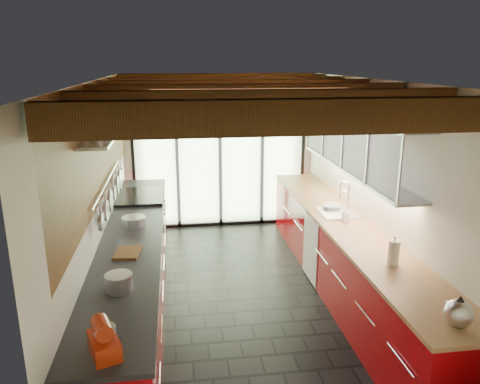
{
  "coord_description": "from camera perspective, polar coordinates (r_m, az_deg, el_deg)",
  "views": [
    {
      "loc": [
        -0.75,
        -5.06,
        2.82
      ],
      "look_at": [
        0.02,
        0.4,
        1.25
      ],
      "focal_mm": 35.0,
      "sensor_mm": 36.0,
      "label": 1
    }
  ],
  "objects": [
    {
      "name": "ceiling_beams",
      "position": [
        5.5,
        -0.14,
        12.16
      ],
      "size": [
        3.14,
        5.06,
        4.9
      ],
      "color": "#593316",
      "rests_on": "ground"
    },
    {
      "name": "left_counter",
      "position": [
        5.61,
        -12.77,
        -9.41
      ],
      "size": [
        0.68,
        5.0,
        0.92
      ],
      "color": "#A1060C",
      "rests_on": "ground"
    },
    {
      "name": "pot_small",
      "position": [
        5.68,
        -12.81,
        -3.48
      ],
      "size": [
        0.36,
        0.36,
        0.11
      ],
      "primitive_type": "cylinder",
      "rotation": [
        0.0,
        0.0,
        -0.36
      ],
      "color": "silver",
      "rests_on": "left_counter"
    },
    {
      "name": "stand_mixer",
      "position": [
        3.38,
        -16.23,
        -16.87
      ],
      "size": [
        0.26,
        0.34,
        0.27
      ],
      "color": "red",
      "rests_on": "left_counter"
    },
    {
      "name": "paper_towel",
      "position": [
        4.72,
        18.22,
        -7.09
      ],
      "size": [
        0.11,
        0.11,
        0.29
      ],
      "color": "white",
      "rests_on": "right_counter"
    },
    {
      "name": "kettle",
      "position": [
        3.9,
        25.11,
        -13.08
      ],
      "size": [
        0.23,
        0.27,
        0.25
      ],
      "color": "silver",
      "rests_on": "right_counter"
    },
    {
      "name": "soap_bottle",
      "position": [
        5.81,
        12.8,
        -2.7
      ],
      "size": [
        0.09,
        0.09,
        0.17
      ],
      "primitive_type": "imported",
      "rotation": [
        0.0,
        0.0,
        -0.13
      ],
      "color": "silver",
      "rests_on": "right_counter"
    },
    {
      "name": "room_shell",
      "position": [
        5.25,
        0.44,
        3.05
      ],
      "size": [
        5.5,
        5.5,
        5.5
      ],
      "color": "silver",
      "rests_on": "ground"
    },
    {
      "name": "range_stove",
      "position": [
        6.94,
        -11.88,
        -4.25
      ],
      "size": [
        0.66,
        0.9,
        0.97
      ],
      "color": "silver",
      "rests_on": "ground"
    },
    {
      "name": "pot_large",
      "position": [
        4.17,
        -14.55,
        -10.63
      ],
      "size": [
        0.24,
        0.24,
        0.15
      ],
      "primitive_type": "cylinder",
      "rotation": [
        0.0,
        0.0,
        -0.01
      ],
      "color": "silver",
      "rests_on": "left_counter"
    },
    {
      "name": "left_wall_fixtures",
      "position": [
        5.5,
        -15.42,
        4.46
      ],
      "size": [
        0.28,
        2.6,
        0.96
      ],
      "color": "silver",
      "rests_on": "ground"
    },
    {
      "name": "bowl",
      "position": [
        6.28,
        11.18,
        -1.75
      ],
      "size": [
        0.27,
        0.27,
        0.06
      ],
      "primitive_type": "imported",
      "rotation": [
        0.0,
        0.0,
        -0.09
      ],
      "color": "silver",
      "rests_on": "right_counter"
    },
    {
      "name": "sink_assembly",
      "position": [
        6.12,
        11.88,
        -2.15
      ],
      "size": [
        0.45,
        0.52,
        0.43
      ],
      "color": "silver",
      "rests_on": "right_counter"
    },
    {
      "name": "cutting_board",
      "position": [
        4.9,
        -13.54,
        -7.2
      ],
      "size": [
        0.28,
        0.36,
        0.03
      ],
      "primitive_type": "cube",
      "rotation": [
        0.0,
        0.0,
        -0.12
      ],
      "color": "brown",
      "rests_on": "left_counter"
    },
    {
      "name": "ground",
      "position": [
        5.84,
        0.4,
        -12.97
      ],
      "size": [
        5.5,
        5.5,
        0.0
      ],
      "primitive_type": "plane",
      "color": "black",
      "rests_on": "ground"
    },
    {
      "name": "right_counter",
      "position": [
        5.94,
        12.77,
        -7.92
      ],
      "size": [
        0.68,
        5.0,
        0.92
      ],
      "color": "#A1060C",
      "rests_on": "ground"
    },
    {
      "name": "upper_cabinets_right",
      "position": [
        5.87,
        14.02,
        5.91
      ],
      "size": [
        0.34,
        3.0,
        3.0
      ],
      "color": "silver",
      "rests_on": "ground"
    },
    {
      "name": "glass_door",
      "position": [
        7.88,
        -2.47,
        7.41
      ],
      "size": [
        2.95,
        0.1,
        2.9
      ],
      "color": "#C6EAAD",
      "rests_on": "ground"
    }
  ]
}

